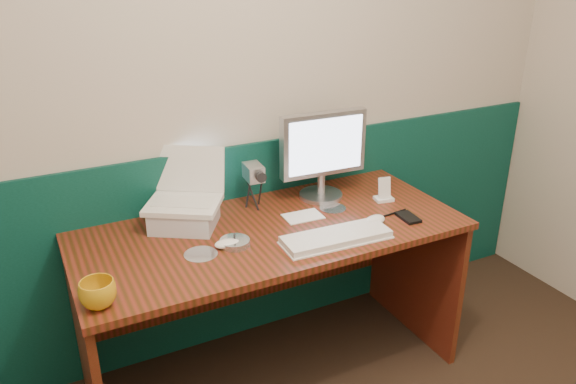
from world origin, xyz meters
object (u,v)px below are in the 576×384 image
laptop (181,180)px  keyboard (336,238)px  desk (273,304)px  mug (98,294)px  camcorder (254,187)px  monitor (322,156)px

laptop → keyboard: bearing=-6.1°
desk → mug: bearing=-161.2°
camcorder → laptop: bearing=-167.9°
desk → monitor: bearing=28.7°
desk → laptop: 0.69m
laptop → mug: bearing=-102.0°
monitor → mug: size_ratio=3.43×
mug → camcorder: camcorder is taller
laptop → mug: 0.62m
monitor → mug: monitor is taller
desk → camcorder: camcorder is taller
mug → camcorder: size_ratio=0.60×
desk → laptop: size_ratio=5.48×
mug → monitor: bearing=22.1°
laptop → keyboard: 0.66m
mug → camcorder: 0.88m
laptop → monitor: monitor is taller
monitor → camcorder: size_ratio=2.04×
desk → laptop: bearing=150.3°
keyboard → monitor: bearing=71.1°
monitor → keyboard: (-0.16, -0.40, -0.19)m
laptop → monitor: (0.65, 0.01, -0.01)m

